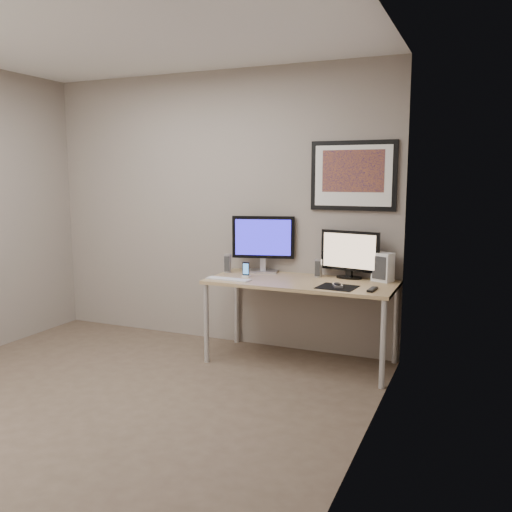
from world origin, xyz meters
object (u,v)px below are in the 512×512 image
(speaker_right, at_px, (318,268))
(phone_dock, at_px, (246,270))
(speaker_left, at_px, (228,263))
(fan_unit, at_px, (383,267))
(keyboard, at_px, (228,279))
(desk, at_px, (301,288))
(monitor_tv, at_px, (350,253))
(monitor_large, at_px, (263,241))
(framed_art, at_px, (353,176))

(speaker_right, distance_m, phone_dock, 0.64)
(speaker_left, height_order, fan_unit, fan_unit)
(phone_dock, bearing_deg, speaker_left, 143.85)
(phone_dock, relative_size, keyboard, 0.34)
(keyboard, bearing_deg, desk, 22.67)
(phone_dock, xyz_separation_m, fan_unit, (1.15, 0.28, 0.06))
(monitor_tv, height_order, fan_unit, monitor_tv)
(monitor_large, xyz_separation_m, monitor_tv, (0.81, 0.01, -0.07))
(monitor_large, relative_size, speaker_right, 3.51)
(desk, relative_size, speaker_left, 9.32)
(desk, xyz_separation_m, speaker_right, (0.09, 0.21, 0.15))
(monitor_tv, bearing_deg, keyboard, -142.75)
(desk, height_order, phone_dock, phone_dock)
(monitor_large, bearing_deg, desk, -43.01)
(monitor_tv, distance_m, speaker_left, 1.13)
(monitor_large, relative_size, keyboard, 1.42)
(monitor_large, relative_size, phone_dock, 4.15)
(keyboard, bearing_deg, monitor_tv, 29.32)
(monitor_large, height_order, monitor_tv, monitor_large)
(monitor_large, xyz_separation_m, speaker_left, (-0.30, -0.14, -0.20))
(desk, distance_m, keyboard, 0.63)
(desk, bearing_deg, monitor_tv, 36.28)
(framed_art, distance_m, monitor_tv, 0.67)
(keyboard, bearing_deg, speaker_left, 119.52)
(monitor_large, bearing_deg, framed_art, -8.56)
(framed_art, height_order, monitor_large, framed_art)
(speaker_left, xyz_separation_m, phone_dock, (0.25, -0.15, -0.02))
(desk, relative_size, framed_art, 2.13)
(desk, height_order, speaker_right, speaker_right)
(desk, height_order, fan_unit, fan_unit)
(monitor_tv, bearing_deg, speaker_right, -160.00)
(speaker_left, xyz_separation_m, speaker_right, (0.84, 0.10, -0.01))
(desk, bearing_deg, phone_dock, -175.72)
(framed_art, distance_m, monitor_large, 1.01)
(framed_art, height_order, keyboard, framed_art)
(monitor_tv, height_order, speaker_left, monitor_tv)
(desk, xyz_separation_m, framed_art, (0.35, 0.33, 0.96))
(monitor_large, height_order, speaker_left, monitor_large)
(desk, relative_size, monitor_large, 2.83)
(framed_art, relative_size, phone_dock, 5.50)
(framed_art, xyz_separation_m, speaker_left, (-1.11, -0.22, -0.81))
(speaker_right, bearing_deg, monitor_large, 170.88)
(monitor_large, distance_m, monitor_tv, 0.81)
(monitor_large, xyz_separation_m, phone_dock, (-0.05, -0.28, -0.22))
(monitor_large, relative_size, speaker_left, 3.30)
(keyboard, distance_m, fan_unit, 1.32)
(framed_art, bearing_deg, keyboard, -149.80)
(desk, distance_m, monitor_large, 0.63)
(monitor_tv, xyz_separation_m, speaker_left, (-1.11, -0.15, -0.14))
(phone_dock, bearing_deg, monitor_tv, 13.30)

